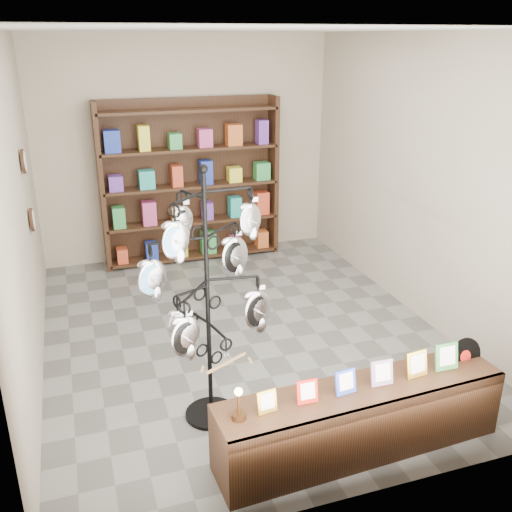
# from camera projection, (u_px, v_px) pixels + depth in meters

# --- Properties ---
(ground) EXTENTS (5.00, 5.00, 0.00)m
(ground) POSITION_uv_depth(u_px,v_px,m) (241.00, 330.00, 6.10)
(ground) COLOR slate
(ground) RESTS_ON ground
(room_envelope) EXTENTS (5.00, 5.00, 5.00)m
(room_envelope) POSITION_uv_depth(u_px,v_px,m) (239.00, 159.00, 5.43)
(room_envelope) COLOR #B3A390
(room_envelope) RESTS_ON ground
(display_tree) EXTENTS (1.15, 1.15, 2.11)m
(display_tree) POSITION_uv_depth(u_px,v_px,m) (207.00, 281.00, 4.30)
(display_tree) COLOR black
(display_tree) RESTS_ON ground
(front_shelf) EXTENTS (2.25, 0.57, 0.79)m
(front_shelf) POSITION_uv_depth(u_px,v_px,m) (361.00, 419.00, 4.25)
(front_shelf) COLOR black
(front_shelf) RESTS_ON ground
(back_shelving) EXTENTS (2.42, 0.36, 2.20)m
(back_shelving) POSITION_uv_depth(u_px,v_px,m) (191.00, 187.00, 7.76)
(back_shelving) COLOR black
(back_shelving) RESTS_ON ground
(wall_clocks) EXTENTS (0.03, 0.24, 0.84)m
(wall_clocks) POSITION_uv_depth(u_px,v_px,m) (28.00, 191.00, 5.69)
(wall_clocks) COLOR black
(wall_clocks) RESTS_ON ground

